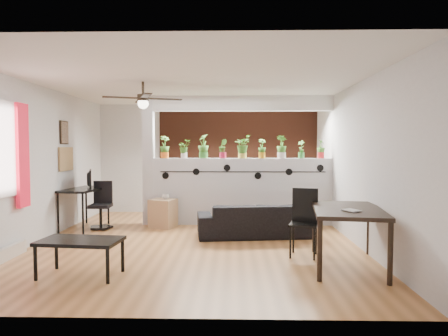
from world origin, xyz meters
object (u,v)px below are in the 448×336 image
potted_plant_1 (184,148)px  potted_plant_8 (321,148)px  potted_plant_0 (165,146)px  potted_plant_5 (262,148)px  potted_plant_2 (203,146)px  cup (165,197)px  potted_plant_4 (242,146)px  potted_plant_7 (301,149)px  office_chair (101,208)px  coffee_table (80,243)px  potted_plant_3 (223,148)px  sofa (254,220)px  computer_desk (84,192)px  ceiling_fan (143,100)px  cube_shelf (163,213)px  folding_chair (304,216)px  potted_plant_6 (282,146)px  dining_table (347,214)px

potted_plant_1 → potted_plant_8: potted_plant_8 is taller
potted_plant_0 → potted_plant_5: 1.98m
potted_plant_2 → potted_plant_5: 1.19m
potted_plant_0 → potted_plant_5: (1.98, 0.00, -0.03)m
cup → potted_plant_4: bearing=12.7°
potted_plant_7 → office_chair: bearing=-172.9°
potted_plant_1 → coffee_table: size_ratio=0.37×
potted_plant_4 → office_chair: bearing=-169.9°
potted_plant_5 → office_chair: (-3.13, -0.49, -1.16)m
potted_plant_0 → potted_plant_3: bearing=0.0°
sofa → computer_desk: 3.32m
ceiling_fan → potted_plant_4: bearing=48.4°
potted_plant_7 → coffee_table: bearing=-134.2°
potted_plant_8 → office_chair: 4.49m
potted_plant_2 → cube_shelf: size_ratio=0.87×
folding_chair → potted_plant_6: bearing=91.7°
cube_shelf → dining_table: size_ratio=0.36×
potted_plant_2 → cube_shelf: potted_plant_2 is taller
potted_plant_7 → sofa: bearing=-133.1°
sofa → coffee_table: size_ratio=1.86×
potted_plant_2 → potted_plant_8: size_ratio=1.28×
potted_plant_2 → sofa: (0.98, -1.06, -1.33)m
office_chair → folding_chair: size_ratio=0.93×
ceiling_fan → sofa: bearing=22.4°
potted_plant_8 → cup: (-3.09, -0.34, -0.94)m
office_chair → ceiling_fan: bearing=-49.3°
dining_table → potted_plant_6: bearing=100.6°
potted_plant_2 → dining_table: potted_plant_2 is taller
potted_plant_6 → coffee_table: potted_plant_6 is taller
potted_plant_3 → cup: bearing=-163.1°
ceiling_fan → dining_table: size_ratio=0.78×
potted_plant_3 → office_chair: 2.65m
potted_plant_8 → folding_chair: size_ratio=0.39×
potted_plant_5 → office_chair: size_ratio=0.43×
potted_plant_8 → coffee_table: 5.04m
sofa → cube_shelf: bearing=-29.3°
potted_plant_2 → potted_plant_3: size_ratio=1.24×
potted_plant_4 → potted_plant_2: bearing=180.0°
potted_plant_7 → office_chair: (-3.92, -0.49, -1.15)m
potted_plant_5 → potted_plant_6: potted_plant_6 is taller
potted_plant_3 → cube_shelf: potted_plant_3 is taller
potted_plant_8 → coffee_table: (-3.62, -3.32, -1.15)m
potted_plant_6 → potted_plant_0: bearing=-180.0°
potted_plant_5 → folding_chair: (0.46, -2.28, -0.98)m
ceiling_fan → computer_desk: (-1.45, 1.29, -1.61)m
ceiling_fan → potted_plant_5: bearing=42.1°
potted_plant_0 → coffee_table: potted_plant_0 is taller
potted_plant_7 → cube_shelf: size_ratio=0.65×
potted_plant_5 → potted_plant_6: bearing=0.0°
potted_plant_4 → potted_plant_8: size_ratio=1.23×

